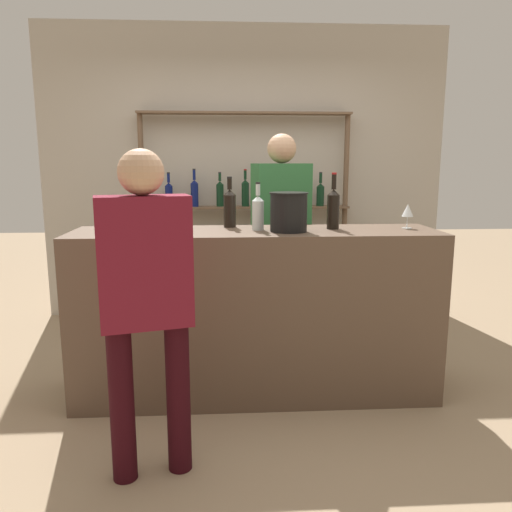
{
  "coord_description": "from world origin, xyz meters",
  "views": [
    {
      "loc": [
        -0.19,
        -3.12,
        1.51
      ],
      "look_at": [
        0.0,
        0.0,
        0.93
      ],
      "focal_mm": 35.0,
      "sensor_mm": 36.0,
      "label": 1
    }
  ],
  "objects_px": {
    "counter_bottle_1": "(333,208)",
    "server_behind_counter": "(281,225)",
    "wine_glass": "(408,211)",
    "counter_bottle_0": "(258,212)",
    "ice_bucket": "(289,212)",
    "counter_bottle_3": "(230,207)",
    "counter_bottle_2": "(146,210)",
    "customer_left": "(146,292)"
  },
  "relations": [
    {
      "from": "counter_bottle_1",
      "to": "customer_left",
      "type": "height_order",
      "value": "customer_left"
    },
    {
      "from": "counter_bottle_1",
      "to": "ice_bucket",
      "type": "relative_size",
      "value": 1.48
    },
    {
      "from": "counter_bottle_1",
      "to": "server_behind_counter",
      "type": "xyz_separation_m",
      "value": [
        -0.25,
        0.77,
        -0.21
      ]
    },
    {
      "from": "server_behind_counter",
      "to": "counter_bottle_0",
      "type": "bearing_deg",
      "value": -32.7
    },
    {
      "from": "counter_bottle_2",
      "to": "counter_bottle_3",
      "type": "relative_size",
      "value": 1.03
    },
    {
      "from": "wine_glass",
      "to": "server_behind_counter",
      "type": "xyz_separation_m",
      "value": [
        -0.74,
        0.78,
        -0.18
      ]
    },
    {
      "from": "counter_bottle_3",
      "to": "server_behind_counter",
      "type": "relative_size",
      "value": 0.19
    },
    {
      "from": "counter_bottle_3",
      "to": "counter_bottle_0",
      "type": "bearing_deg",
      "value": -41.82
    },
    {
      "from": "ice_bucket",
      "to": "customer_left",
      "type": "height_order",
      "value": "customer_left"
    },
    {
      "from": "counter_bottle_0",
      "to": "ice_bucket",
      "type": "height_order",
      "value": "counter_bottle_0"
    },
    {
      "from": "wine_glass",
      "to": "customer_left",
      "type": "xyz_separation_m",
      "value": [
        -1.55,
        -0.9,
        -0.28
      ]
    },
    {
      "from": "counter_bottle_0",
      "to": "counter_bottle_3",
      "type": "distance_m",
      "value": 0.24
    },
    {
      "from": "counter_bottle_1",
      "to": "server_behind_counter",
      "type": "bearing_deg",
      "value": 108.0
    },
    {
      "from": "ice_bucket",
      "to": "server_behind_counter",
      "type": "distance_m",
      "value": 0.9
    },
    {
      "from": "customer_left",
      "to": "counter_bottle_0",
      "type": "bearing_deg",
      "value": -47.39
    },
    {
      "from": "counter_bottle_2",
      "to": "wine_glass",
      "type": "bearing_deg",
      "value": 0.58
    },
    {
      "from": "counter_bottle_2",
      "to": "wine_glass",
      "type": "height_order",
      "value": "counter_bottle_2"
    },
    {
      "from": "wine_glass",
      "to": "counter_bottle_0",
      "type": "bearing_deg",
      "value": -178.65
    },
    {
      "from": "counter_bottle_2",
      "to": "wine_glass",
      "type": "relative_size",
      "value": 2.15
    },
    {
      "from": "counter_bottle_2",
      "to": "counter_bottle_3",
      "type": "distance_m",
      "value": 0.55
    },
    {
      "from": "server_behind_counter",
      "to": "counter_bottle_1",
      "type": "bearing_deg",
      "value": 1.79
    },
    {
      "from": "counter_bottle_0",
      "to": "ice_bucket",
      "type": "distance_m",
      "value": 0.2
    },
    {
      "from": "ice_bucket",
      "to": "server_behind_counter",
      "type": "height_order",
      "value": "server_behind_counter"
    },
    {
      "from": "wine_glass",
      "to": "ice_bucket",
      "type": "bearing_deg",
      "value": -172.53
    },
    {
      "from": "counter_bottle_3",
      "to": "server_behind_counter",
      "type": "bearing_deg",
      "value": 57.29
    },
    {
      "from": "counter_bottle_2",
      "to": "ice_bucket",
      "type": "xyz_separation_m",
      "value": [
        0.89,
        -0.09,
        -0.01
      ]
    },
    {
      "from": "counter_bottle_0",
      "to": "server_behind_counter",
      "type": "relative_size",
      "value": 0.17
    },
    {
      "from": "counter_bottle_3",
      "to": "wine_glass",
      "type": "relative_size",
      "value": 2.08
    },
    {
      "from": "counter_bottle_3",
      "to": "ice_bucket",
      "type": "bearing_deg",
      "value": -33.42
    },
    {
      "from": "counter_bottle_1",
      "to": "wine_glass",
      "type": "relative_size",
      "value": 2.26
    },
    {
      "from": "counter_bottle_1",
      "to": "ice_bucket",
      "type": "xyz_separation_m",
      "value": [
        -0.3,
        -0.11,
        -0.02
      ]
    },
    {
      "from": "counter_bottle_1",
      "to": "customer_left",
      "type": "distance_m",
      "value": 1.43
    },
    {
      "from": "counter_bottle_0",
      "to": "server_behind_counter",
      "type": "distance_m",
      "value": 0.86
    },
    {
      "from": "customer_left",
      "to": "server_behind_counter",
      "type": "bearing_deg",
      "value": -39.98
    },
    {
      "from": "counter_bottle_0",
      "to": "server_behind_counter",
      "type": "xyz_separation_m",
      "value": [
        0.24,
        0.8,
        -0.19
      ]
    },
    {
      "from": "counter_bottle_1",
      "to": "counter_bottle_3",
      "type": "height_order",
      "value": "counter_bottle_1"
    },
    {
      "from": "wine_glass",
      "to": "server_behind_counter",
      "type": "height_order",
      "value": "server_behind_counter"
    },
    {
      "from": "customer_left",
      "to": "counter_bottle_1",
      "type": "bearing_deg",
      "value": -63.61
    },
    {
      "from": "wine_glass",
      "to": "server_behind_counter",
      "type": "distance_m",
      "value": 1.09
    },
    {
      "from": "customer_left",
      "to": "counter_bottle_3",
      "type": "bearing_deg",
      "value": -35.22
    },
    {
      "from": "counter_bottle_0",
      "to": "customer_left",
      "type": "bearing_deg",
      "value": -123.21
    },
    {
      "from": "counter_bottle_0",
      "to": "ice_bucket",
      "type": "bearing_deg",
      "value": -23.55
    }
  ]
}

